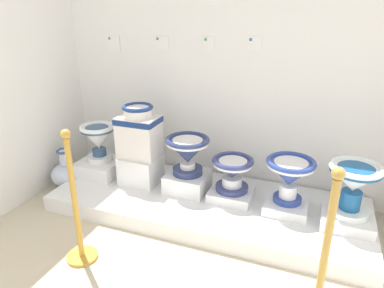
{
  "coord_description": "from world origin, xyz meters",
  "views": [
    {
      "loc": [
        2.5,
        -0.36,
        1.72
      ],
      "look_at": [
        1.5,
        2.25,
        0.62
      ],
      "focal_mm": 33.4,
      "sensor_mm": 36.0,
      "label": 1
    }
  ],
  "objects": [
    {
      "name": "antique_toilet_slender_white",
      "position": [
        1.84,
        2.32,
        0.41
      ],
      "size": [
        0.35,
        0.35,
        0.29
      ],
      "color": "navy",
      "rests_on": "plinth_block_slender_white"
    },
    {
      "name": "decorative_vase_corner",
      "position": [
        0.2,
        2.17,
        0.16
      ],
      "size": [
        0.3,
        0.3,
        0.41
      ],
      "color": "#324A74",
      "rests_on": "ground_plane"
    },
    {
      "name": "plinth_block_slender_white",
      "position": [
        1.84,
        2.32,
        0.18
      ],
      "size": [
        0.36,
        0.34,
        0.08
      ],
      "primitive_type": "cube",
      "color": "white",
      "rests_on": "display_platform"
    },
    {
      "name": "plinth_block_tall_cobalt",
      "position": [
        0.96,
        2.32,
        0.27
      ],
      "size": [
        0.34,
        0.32,
        0.26
      ],
      "primitive_type": "cube",
      "color": "white",
      "rests_on": "display_platform"
    },
    {
      "name": "info_placard_second",
      "position": [
        0.99,
        2.77,
        1.38
      ],
      "size": [
        0.13,
        0.01,
        0.12
      ],
      "color": "white"
    },
    {
      "name": "display_platform",
      "position": [
        1.64,
        2.25,
        0.07
      ],
      "size": [
        2.71,
        1.02,
        0.14
      ],
      "primitive_type": "cube",
      "color": "white",
      "rests_on": "ground_plane"
    },
    {
      "name": "antique_toilet_broad_patterned",
      "position": [
        2.77,
        2.25,
        0.5
      ],
      "size": [
        0.38,
        0.38,
        0.41
      ],
      "color": "white",
      "rests_on": "plinth_block_broad_patterned"
    },
    {
      "name": "info_placard_third",
      "position": [
        1.46,
        2.77,
        1.39
      ],
      "size": [
        0.1,
        0.01,
        0.13
      ],
      "color": "white"
    },
    {
      "name": "plinth_block_broad_patterned",
      "position": [
        2.77,
        2.25,
        0.18
      ],
      "size": [
        0.38,
        0.37,
        0.09
      ],
      "primitive_type": "cube",
      "color": "white",
      "rests_on": "display_platform"
    },
    {
      "name": "antique_toilet_rightmost",
      "position": [
        2.31,
        2.3,
        0.47
      ],
      "size": [
        0.39,
        0.39,
        0.37
      ],
      "color": "#2D4498",
      "rests_on": "plinth_block_rightmost"
    },
    {
      "name": "plinth_block_rightmost",
      "position": [
        2.31,
        2.3,
        0.18
      ],
      "size": [
        0.35,
        0.37,
        0.08
      ],
      "primitive_type": "cube",
      "color": "white",
      "rests_on": "display_platform"
    },
    {
      "name": "plinth_block_leftmost",
      "position": [
        0.5,
        2.32,
        0.21
      ],
      "size": [
        0.4,
        0.4,
        0.14
      ],
      "primitive_type": "cube",
      "color": "white",
      "rests_on": "display_platform"
    },
    {
      "name": "antique_toilet_tall_cobalt",
      "position": [
        0.96,
        2.32,
        0.65
      ],
      "size": [
        0.37,
        0.28,
        0.49
      ],
      "color": "white",
      "rests_on": "plinth_block_tall_cobalt"
    },
    {
      "name": "info_placard_fourth",
      "position": [
        1.87,
        2.77,
        1.4
      ],
      "size": [
        0.11,
        0.01,
        0.12
      ],
      "color": "white"
    },
    {
      "name": "stanchion_post_near_left",
      "position": [
        0.99,
        1.33,
        0.33
      ],
      "size": [
        0.22,
        0.22,
        0.99
      ],
      "color": "gold",
      "rests_on": "ground_plane"
    },
    {
      "name": "antique_toilet_central_ornate",
      "position": [
        1.43,
        2.32,
        0.52
      ],
      "size": [
        0.39,
        0.39,
        0.34
      ],
      "color": "navy",
      "rests_on": "plinth_block_central_ornate"
    },
    {
      "name": "info_placard_first",
      "position": [
        0.46,
        2.77,
        1.36
      ],
      "size": [
        0.14,
        0.01,
        0.16
      ],
      "color": "white"
    },
    {
      "name": "antique_toilet_leftmost",
      "position": [
        0.5,
        2.32,
        0.52
      ],
      "size": [
        0.33,
        0.33,
        0.37
      ],
      "color": "white",
      "rests_on": "plinth_block_leftmost"
    },
    {
      "name": "plinth_block_central_ornate",
      "position": [
        1.43,
        2.32,
        0.22
      ],
      "size": [
        0.36,
        0.36,
        0.17
      ],
      "primitive_type": "cube",
      "color": "white",
      "rests_on": "display_platform"
    },
    {
      "name": "wall_back",
      "position": [
        1.64,
        2.81,
        1.42
      ],
      "size": [
        3.48,
        0.06,
        2.85
      ],
      "primitive_type": "cube",
      "color": "white",
      "rests_on": "ground_plane"
    }
  ]
}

